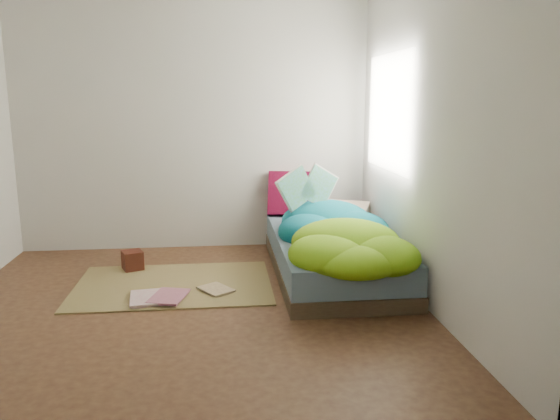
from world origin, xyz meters
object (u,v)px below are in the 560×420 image
Objects in this scene: floor_book_a at (130,300)px; floor_book_b at (153,296)px; bed at (332,255)px; pillow_magenta at (290,194)px; open_book at (308,176)px; wooden_box at (133,260)px.

floor_book_b reaches higher than floor_book_a.
bed is 1.01m from pillow_magenta.
open_book is 1.75m from wooden_box.
pillow_magenta is 2.66× the size of wooden_box.
pillow_magenta is (-0.26, 0.90, 0.39)m from bed.
bed is 1.59m from floor_book_b.
open_book reaches higher than pillow_magenta.
wooden_box is 0.49× the size of floor_book_a.
floor_book_a is 0.17m from floor_book_b.
bed is 1.79m from wooden_box.
floor_book_a is at bearing -162.38° from bed.
pillow_magenta is 1.70m from wooden_box.
floor_book_b is at bearing -70.92° from wooden_box.
bed reaches higher than floor_book_b.
wooden_box is 0.81m from floor_book_b.
bed is at bearing -8.89° from wooden_box.
floor_book_a is (0.10, -0.81, -0.07)m from wooden_box.
wooden_box reaches higher than floor_book_b.
floor_book_b is (-1.32, -0.73, -0.81)m from open_book.
pillow_magenta is 1.31× the size of floor_book_a.
bed reaches higher than floor_book_a.
open_book reaches higher than wooden_box.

